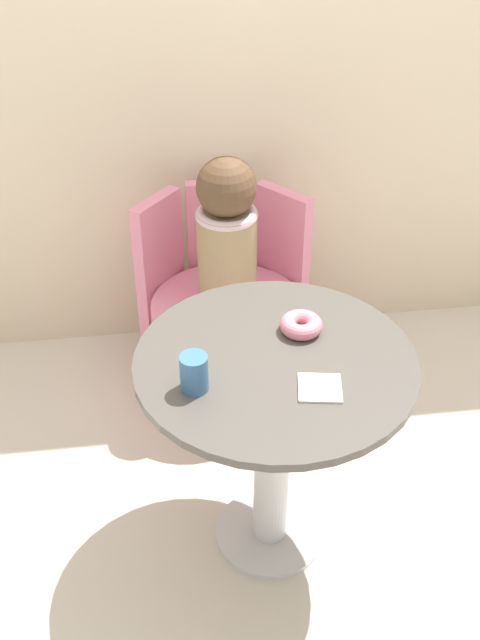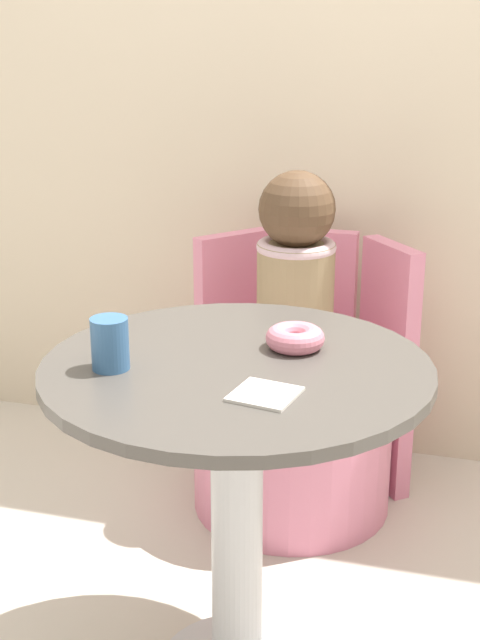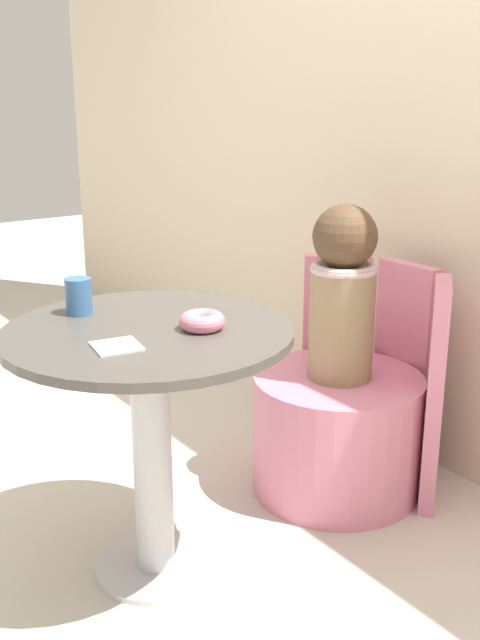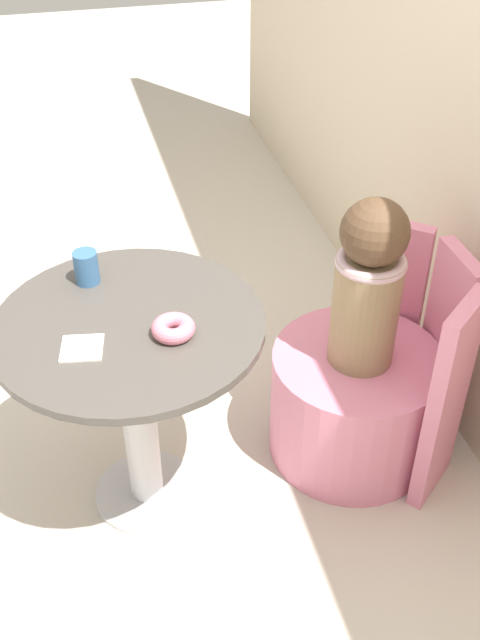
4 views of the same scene
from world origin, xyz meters
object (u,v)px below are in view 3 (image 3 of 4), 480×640
at_px(child_figure, 343,292).
at_px(donut, 202,321).
at_px(round_table, 150,395).
at_px(tub_chair, 337,433).
at_px(cup, 79,296).

relative_size(child_figure, donut, 4.79).
height_order(round_table, child_figure, child_figure).
bearing_deg(donut, child_figure, 102.28).
bearing_deg(donut, tub_chair, 102.28).
bearing_deg(child_figure, donut, -77.72).
height_order(child_figure, cup, child_figure).
relative_size(round_table, tub_chair, 1.34).
height_order(tub_chair, donut, donut).
height_order(tub_chair, child_figure, child_figure).
relative_size(child_figure, cup, 5.66).
bearing_deg(round_table, donut, 50.86).
distance_m(child_figure, donut, 0.63).
relative_size(round_table, child_figure, 1.34).
distance_m(donut, cup, 0.37).
height_order(round_table, cup, cup).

